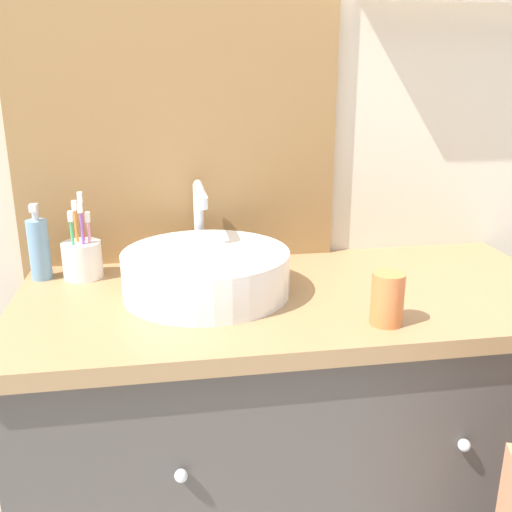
# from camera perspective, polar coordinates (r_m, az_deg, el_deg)

# --- Properties ---
(wall_back) EXTENTS (3.20, 0.18, 2.50)m
(wall_back) POSITION_cam_1_polar(r_m,az_deg,el_deg) (1.45, 2.63, 19.15)
(wall_back) COLOR beige
(wall_back) RESTS_ON ground_plane
(vanity_counter) EXTENTS (1.19, 0.56, 0.81)m
(vanity_counter) POSITION_cam_1_polar(r_m,az_deg,el_deg) (1.43, 3.78, -18.78)
(vanity_counter) COLOR #4C4742
(vanity_counter) RESTS_ON ground_plane
(sink_basin) EXTENTS (0.35, 0.40, 0.21)m
(sink_basin) POSITION_cam_1_polar(r_m,az_deg,el_deg) (1.21, -4.98, -1.45)
(sink_basin) COLOR white
(sink_basin) RESTS_ON vanity_counter
(toothbrush_holder) EXTENTS (0.09, 0.09, 0.19)m
(toothbrush_holder) POSITION_cam_1_polar(r_m,az_deg,el_deg) (1.36, -16.98, -0.14)
(toothbrush_holder) COLOR silver
(toothbrush_holder) RESTS_ON vanity_counter
(soap_dispenser) EXTENTS (0.05, 0.05, 0.18)m
(soap_dispenser) POSITION_cam_1_polar(r_m,az_deg,el_deg) (1.37, -20.87, 0.71)
(soap_dispenser) COLOR #6B93B2
(soap_dispenser) RESTS_ON vanity_counter
(drinking_cup) EXTENTS (0.06, 0.06, 0.10)m
(drinking_cup) POSITION_cam_1_polar(r_m,az_deg,el_deg) (1.08, 13.00, -4.19)
(drinking_cup) COLOR orange
(drinking_cup) RESTS_ON vanity_counter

